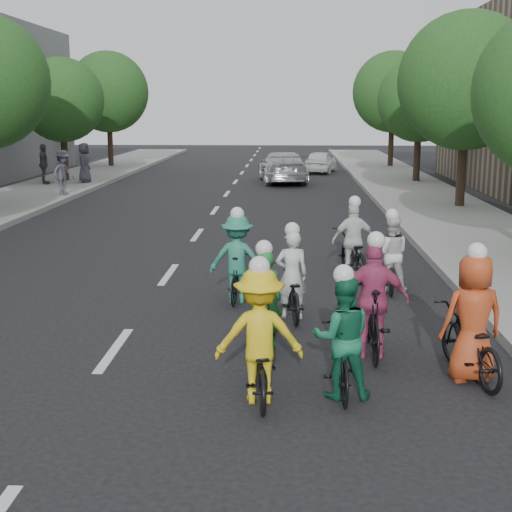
# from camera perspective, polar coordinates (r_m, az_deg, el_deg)

# --- Properties ---
(ground) EXTENTS (120.00, 120.00, 0.00)m
(ground) POSITION_cam_1_polar(r_m,az_deg,el_deg) (11.16, -11.26, -7.38)
(ground) COLOR black
(ground) RESTS_ON ground
(sidewalk_right) EXTENTS (4.00, 80.00, 0.15)m
(sidewalk_right) POSITION_cam_1_polar(r_m,az_deg,el_deg) (21.22, 17.24, 1.65)
(sidewalk_right) COLOR gray
(sidewalk_right) RESTS_ON ground
(curb_right) EXTENTS (0.18, 80.00, 0.18)m
(curb_right) POSITION_cam_1_polar(r_m,az_deg,el_deg) (20.81, 12.04, 1.77)
(curb_right) COLOR #999993
(curb_right) RESTS_ON ground
(tree_l_4) EXTENTS (4.00, 4.00, 5.97)m
(tree_l_4) POSITION_cam_1_polar(r_m,az_deg,el_deg) (35.89, -15.29, 11.95)
(tree_l_4) COLOR black
(tree_l_4) RESTS_ON ground
(tree_l_5) EXTENTS (4.80, 4.80, 6.93)m
(tree_l_5) POSITION_cam_1_polar(r_m,az_deg,el_deg) (44.56, -11.74, 12.72)
(tree_l_5) COLOR black
(tree_l_5) RESTS_ON ground
(tree_r_1) EXTENTS (4.80, 4.80, 6.93)m
(tree_r_1) POSITION_cam_1_polar(r_m,az_deg,el_deg) (26.56, 16.50, 13.27)
(tree_r_1) COLOR black
(tree_r_1) RESTS_ON ground
(tree_r_2) EXTENTS (4.00, 4.00, 5.97)m
(tree_r_2) POSITION_cam_1_polar(r_m,az_deg,el_deg) (35.36, 12.95, 12.07)
(tree_r_2) COLOR black
(tree_r_2) RESTS_ON ground
(tree_r_3) EXTENTS (4.80, 4.80, 6.93)m
(tree_r_3) POSITION_cam_1_polar(r_m,az_deg,el_deg) (44.26, 10.90, 12.76)
(tree_r_3) COLOR black
(tree_r_3) RESTS_ON ground
(cyclist_0) EXTENTS (0.80, 1.77, 1.70)m
(cyclist_0) POSITION_cam_1_polar(r_m,az_deg,el_deg) (12.48, 2.86, -2.46)
(cyclist_0) COLOR black
(cyclist_0) RESTS_ON ground
(cyclist_1) EXTENTS (0.79, 1.57, 1.73)m
(cyclist_1) POSITION_cam_1_polar(r_m,az_deg,el_deg) (9.16, 6.86, -7.21)
(cyclist_1) COLOR black
(cyclist_1) RESTS_ON ground
(cyclist_2) EXTENTS (1.16, 1.68, 1.86)m
(cyclist_2) POSITION_cam_1_polar(r_m,az_deg,el_deg) (8.96, 0.27, -7.28)
(cyclist_2) COLOR black
(cyclist_2) RESTS_ON ground
(cyclist_3) EXTENTS (1.02, 1.78, 1.88)m
(cyclist_3) POSITION_cam_1_polar(r_m,az_deg,el_deg) (10.65, 9.36, -4.33)
(cyclist_3) COLOR black
(cyclist_3) RESTS_ON ground
(cyclist_4) EXTENTS (0.98, 1.93, 1.90)m
(cyclist_4) POSITION_cam_1_polar(r_m,az_deg,el_deg) (10.08, 16.82, -5.84)
(cyclist_4) COLOR black
(cyclist_4) RESTS_ON ground
(cyclist_5) EXTENTS (0.76, 1.86, 1.68)m
(cyclist_5) POSITION_cam_1_polar(r_m,az_deg,el_deg) (10.94, 0.65, -4.19)
(cyclist_5) COLOR black
(cyclist_5) RESTS_ON ground
(cyclist_6) EXTENTS (0.78, 1.78, 1.67)m
(cyclist_6) POSITION_cam_1_polar(r_m,az_deg,el_deg) (14.57, 10.66, -0.42)
(cyclist_6) COLOR black
(cyclist_6) RESTS_ON ground
(cyclist_7) EXTENTS (1.13, 1.55, 1.82)m
(cyclist_7) POSITION_cam_1_polar(r_m,az_deg,el_deg) (13.43, -1.48, -0.71)
(cyclist_7) COLOR black
(cyclist_7) RESTS_ON ground
(cyclist_8) EXTENTS (1.01, 2.01, 1.78)m
(cyclist_8) POSITION_cam_1_polar(r_m,az_deg,el_deg) (15.59, 7.78, 0.57)
(cyclist_8) COLOR black
(cyclist_8) RESTS_ON ground
(follow_car_lead) EXTENTS (2.69, 5.40, 1.51)m
(follow_car_lead) POSITION_cam_1_polar(r_m,az_deg,el_deg) (35.12, 2.15, 7.12)
(follow_car_lead) COLOR silver
(follow_car_lead) RESTS_ON ground
(follow_car_trail) EXTENTS (2.18, 3.87, 1.24)m
(follow_car_trail) POSITION_cam_1_polar(r_m,az_deg,el_deg) (40.67, 5.19, 7.53)
(follow_car_trail) COLOR white
(follow_car_trail) RESTS_ON ground
(spectator_0) EXTENTS (1.08, 1.33, 1.80)m
(spectator_0) POSITION_cam_1_polar(r_m,az_deg,el_deg) (29.88, -15.17, 6.46)
(spectator_0) COLOR #484955
(spectator_0) RESTS_ON sidewalk_left
(spectator_1) EXTENTS (0.71, 1.15, 1.83)m
(spectator_1) POSITION_cam_1_polar(r_m,az_deg,el_deg) (34.42, -16.62, 7.06)
(spectator_1) COLOR #484753
(spectator_1) RESTS_ON sidewalk_left
(spectator_2) EXTENTS (0.60, 0.91, 1.85)m
(spectator_2) POSITION_cam_1_polar(r_m,az_deg,el_deg) (34.65, -13.57, 7.27)
(spectator_2) COLOR #44434E
(spectator_2) RESTS_ON sidewalk_left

